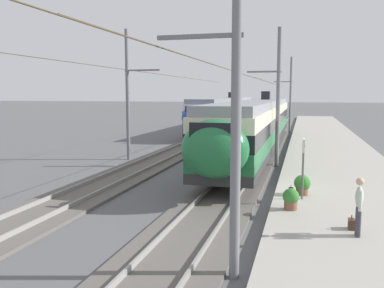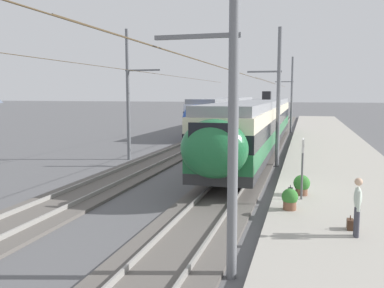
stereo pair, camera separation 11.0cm
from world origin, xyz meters
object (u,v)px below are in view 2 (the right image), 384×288
handbag_near_sign (290,192)px  potted_plant_platform_edge (302,184)px  train_near_platform (259,122)px  potted_plant_by_shelter (290,198)px  catenary_mast_east (291,94)px  passenger_walking (357,204)px  train_far_track (226,112)px  platform_sign (303,155)px  catenary_mast_far_side (130,93)px  handbag_beside_passenger (350,224)px  catenary_mast_west (229,106)px  catenary_mast_mid (277,96)px

handbag_near_sign → potted_plant_platform_edge: bearing=-67.5°
train_near_platform → potted_plant_by_shelter: bearing=-169.9°
catenary_mast_east → passenger_walking: (-34.98, -3.16, -3.06)m
train_far_track → platform_sign: bearing=-164.1°
catenary_mast_far_side → potted_plant_by_shelter: catenary_mast_far_side is taller
train_near_platform → catenary_mast_east: 16.91m
train_far_track → handbag_beside_passenger: size_ratio=63.89×
train_near_platform → potted_plant_platform_edge: 14.20m
train_near_platform → catenary_mast_west: (-21.17, -1.59, 1.84)m
catenary_mast_east → platform_sign: bearing=-177.0°
train_far_track → catenary_mast_far_side: size_ratio=0.71×
train_near_platform → catenary_mast_west: catenary_mast_west is taller
catenary_mast_east → catenary_mast_far_side: (-22.41, 9.39, 0.05)m
train_near_platform → handbag_beside_passenger: size_ratio=74.83×
handbag_beside_passenger → handbag_near_sign: 4.19m
train_far_track → catenary_mast_mid: bearing=-162.1°
train_near_platform → catenary_mast_east: size_ratio=0.83×
platform_sign → passenger_walking: platform_sign is taller
catenary_mast_mid → platform_sign: (-8.68, -1.62, -2.18)m
catenary_mast_west → catenary_mast_mid: 15.41m
catenary_mast_east → handbag_near_sign: (-30.64, -1.18, -3.85)m
platform_sign → catenary_mast_far_side: bearing=51.5°
catenary_mast_mid → potted_plant_platform_edge: bearing=-168.6°
train_near_platform → passenger_walking: bearing=-165.4°
catenary_mast_far_side → platform_sign: 14.25m
train_near_platform → passenger_walking: size_ratio=19.20×
potted_plant_by_shelter → catenary_mast_east: bearing=2.2°
catenary_mast_west → potted_plant_by_shelter: size_ratio=52.43×
potted_plant_platform_edge → potted_plant_by_shelter: (-2.27, 0.37, -0.03)m
train_near_platform → potted_plant_platform_edge: size_ratio=40.24×
catenary_mast_west → passenger_walking: catenary_mast_west is taller
catenary_mast_mid → potted_plant_platform_edge: catenary_mast_mid is taller
catenary_mast_far_side → handbag_near_sign: catenary_mast_far_side is taller
handbag_near_sign → potted_plant_by_shelter: 2.11m
train_near_platform → handbag_near_sign: size_ratio=77.02×
handbag_beside_passenger → handbag_near_sign: size_ratio=1.03×
catenary_mast_mid → handbag_near_sign: (-8.17, -1.19, -3.74)m
catenary_mast_far_side → passenger_walking: catenary_mast_far_side is taller
catenary_mast_west → handbag_near_sign: size_ratio=93.24×
catenary_mast_east → potted_plant_platform_edge: (-30.46, -1.61, -3.56)m
train_far_track → catenary_mast_far_side: (-22.93, 1.96, 2.13)m
train_far_track → platform_sign: train_far_track is taller
platform_sign → catenary_mast_west: bearing=166.4°
handbag_beside_passenger → catenary_mast_far_side: bearing=46.1°
catenary_mast_far_side → platform_sign: catenary_mast_far_side is taller
handbag_beside_passenger → potted_plant_platform_edge: size_ratio=0.54×
train_far_track → potted_plant_platform_edge: 32.31m
passenger_walking → catenary_mast_west: bearing=132.4°
catenary_mast_far_side → handbag_near_sign: size_ratio=93.24×
potted_plant_by_shelter → catenary_mast_far_side: bearing=45.8°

